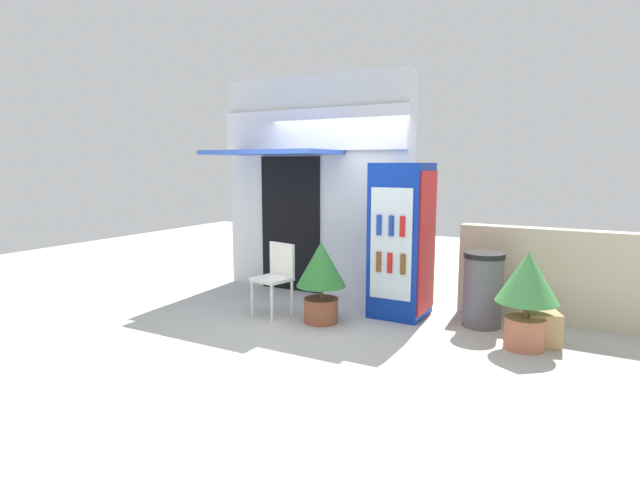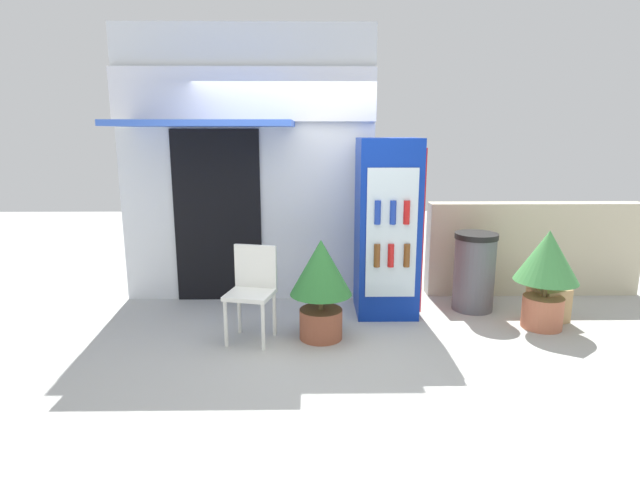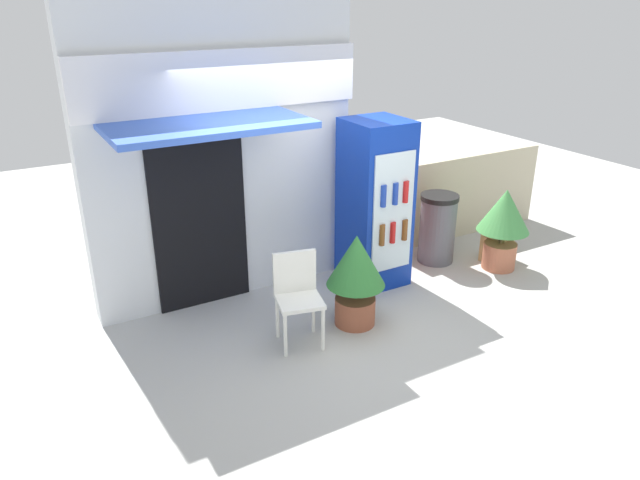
{
  "view_description": "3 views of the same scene",
  "coord_description": "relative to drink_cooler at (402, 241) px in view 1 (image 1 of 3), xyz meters",
  "views": [
    {
      "loc": [
        3.02,
        -5.18,
        1.89
      ],
      "look_at": [
        -0.0,
        0.25,
        0.96
      ],
      "focal_mm": 28.62,
      "sensor_mm": 36.0,
      "label": 1
    },
    {
      "loc": [
        0.07,
        -4.57,
        1.96
      ],
      "look_at": [
        0.14,
        0.38,
        0.9
      ],
      "focal_mm": 28.27,
      "sensor_mm": 36.0,
      "label": 2
    },
    {
      "loc": [
        -2.79,
        -4.4,
        3.16
      ],
      "look_at": [
        -0.01,
        0.48,
        0.79
      ],
      "focal_mm": 33.15,
      "sensor_mm": 36.0,
      "label": 3
    }
  ],
  "objects": [
    {
      "name": "ground",
      "position": [
        -0.87,
        -0.76,
        -0.95
      ],
      "size": [
        16.0,
        16.0,
        0.0
      ],
      "primitive_type": "plane",
      "color": "#B2B2AD"
    },
    {
      "name": "storefront_building",
      "position": [
        -1.58,
        0.57,
        0.65
      ],
      "size": [
        2.92,
        1.28,
        3.13
      ],
      "color": "silver",
      "rests_on": "ground"
    },
    {
      "name": "drink_cooler",
      "position": [
        0.0,
        0.0,
        0.0
      ],
      "size": [
        0.66,
        0.73,
        1.9
      ],
      "color": "#0C2D9E",
      "rests_on": "ground"
    },
    {
      "name": "plastic_chair",
      "position": [
        -1.38,
        -0.72,
        -0.42
      ],
      "size": [
        0.5,
        0.48,
        0.9
      ],
      "color": "white",
      "rests_on": "ground"
    },
    {
      "name": "potted_plant_near_shop",
      "position": [
        -0.73,
        -0.74,
        -0.36
      ],
      "size": [
        0.59,
        0.59,
        0.98
      ],
      "color": "#995138",
      "rests_on": "ground"
    },
    {
      "name": "potted_plant_curbside",
      "position": [
        1.53,
        -0.5,
        -0.32
      ],
      "size": [
        0.62,
        0.62,
        1.01
      ],
      "color": "#BC6B4C",
      "rests_on": "ground"
    },
    {
      "name": "trash_bin",
      "position": [
        0.99,
        0.05,
        -0.51
      ],
      "size": [
        0.47,
        0.47,
        0.88
      ],
      "color": "#595960",
      "rests_on": "ground"
    },
    {
      "name": "stone_boundary_wall",
      "position": [
        1.88,
        0.62,
        -0.39
      ],
      "size": [
        2.58,
        0.24,
        1.13
      ],
      "primitive_type": "cube",
      "color": "beige",
      "rests_on": "ground"
    },
    {
      "name": "cardboard_box",
      "position": [
        1.68,
        -0.31,
        -0.77
      ],
      "size": [
        0.43,
        0.42,
        0.36
      ],
      "primitive_type": "cube",
      "rotation": [
        0.0,
        0.0,
        0.38
      ],
      "color": "tan",
      "rests_on": "ground"
    }
  ]
}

